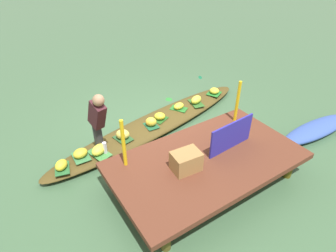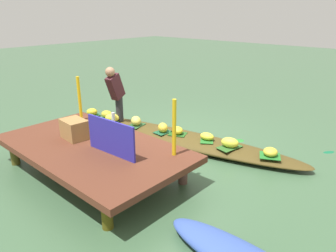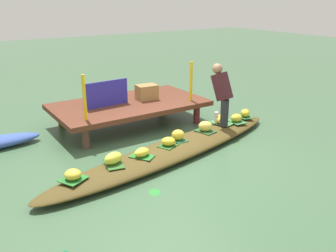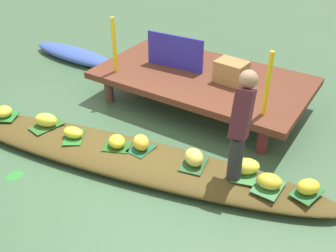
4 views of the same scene
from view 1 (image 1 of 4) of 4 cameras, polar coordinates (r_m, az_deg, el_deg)
canal_water at (r=6.35m, az=-2.47°, el=-0.29°), size 40.00×40.00×0.00m
dock_platform at (r=4.83m, az=7.80°, el=-6.98°), size 3.20×1.80×0.50m
vendor_boat at (r=6.29m, az=-2.49°, el=0.44°), size 5.33×1.77×0.19m
moored_boat at (r=6.89m, az=27.68°, el=-0.53°), size 2.06×0.58×0.22m
leaf_mat_0 at (r=6.65m, az=2.17°, el=3.51°), size 0.41×0.45×0.01m
banana_bunch_0 at (r=6.61m, az=2.19°, el=4.03°), size 0.30×0.23×0.14m
leaf_mat_1 at (r=5.33m, az=-20.46°, el=-7.99°), size 0.32×0.40×0.01m
banana_bunch_1 at (r=5.28m, az=-20.64°, el=-7.33°), size 0.31×0.31×0.17m
leaf_mat_2 at (r=5.48m, az=-17.04°, el=-5.86°), size 0.29×0.39×0.01m
banana_bunch_2 at (r=5.43m, az=-17.18°, el=-5.22°), size 0.32×0.28×0.16m
leaf_mat_3 at (r=6.26m, az=-1.66°, el=1.41°), size 0.41×0.37×0.01m
banana_bunch_3 at (r=6.22m, az=-1.67°, el=1.99°), size 0.31×0.30×0.15m
leaf_mat_4 at (r=7.41m, az=9.23°, el=6.50°), size 0.44×0.43×0.01m
banana_bunch_4 at (r=7.38m, az=9.28°, el=7.00°), size 0.26×0.26×0.15m
leaf_mat_5 at (r=6.06m, az=-3.39°, el=0.09°), size 0.27×0.34×0.01m
banana_bunch_5 at (r=6.00m, az=-3.42°, el=0.84°), size 0.30×0.29×0.19m
leaf_mat_6 at (r=5.46m, az=-13.58°, el=-5.34°), size 0.38×0.50×0.01m
banana_bunch_6 at (r=5.41m, az=-13.71°, el=-4.62°), size 0.38×0.34×0.18m
leaf_mat_7 at (r=6.91m, az=5.63°, el=4.62°), size 0.34×0.48×0.01m
banana_bunch_7 at (r=6.87m, az=5.68°, el=5.28°), size 0.36×0.28×0.18m
leaf_mat_8 at (r=5.75m, az=-8.99°, el=-2.45°), size 0.34×0.42×0.01m
banana_bunch_8 at (r=5.69m, az=-9.08°, el=-1.66°), size 0.34×0.32×0.20m
vendor_person at (r=5.14m, az=-13.94°, el=1.38°), size 0.26×0.48×1.23m
water_bottle at (r=5.37m, az=-12.54°, el=-4.31°), size 0.08×0.08×0.24m
market_banner at (r=4.91m, az=12.59°, el=-1.90°), size 0.95×0.09×0.53m
railing_post_west at (r=5.61m, az=13.75°, el=4.76°), size 0.06×0.06×0.85m
railing_post_east at (r=4.41m, az=-8.91°, el=-3.49°), size 0.06×0.06×0.85m
produce_crate at (r=4.45m, az=3.65°, el=-7.07°), size 0.47×0.36×0.32m
drifting_plant_0 at (r=7.44m, az=0.18°, el=5.38°), size 0.23×0.26×0.01m
drifting_plant_1 at (r=8.72m, az=6.47°, el=9.69°), size 0.21×0.25×0.01m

